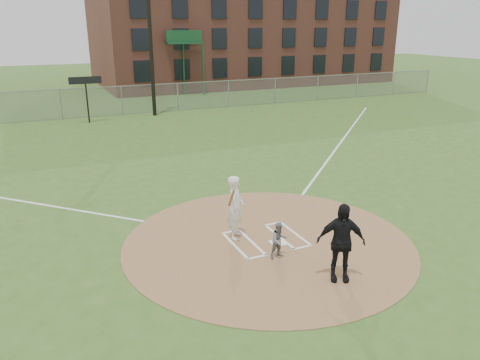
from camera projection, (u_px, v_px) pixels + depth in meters
name	position (u px, v px, depth m)	size (l,w,h in m)	color
ground	(268.00, 242.00, 13.66)	(140.00, 140.00, 0.00)	#34591E
dirt_circle	(268.00, 242.00, 13.65)	(8.40, 8.40, 0.02)	#966F47
home_plate	(278.00, 243.00, 13.52)	(0.43, 0.43, 0.03)	white
foul_line_first	(340.00, 143.00, 24.94)	(0.10, 24.00, 0.01)	white
catcher	(279.00, 240.00, 12.57)	(0.49, 0.38, 1.01)	slate
umpire	(341.00, 242.00, 11.33)	(1.18, 0.49, 2.01)	black
batters_boxes	(266.00, 239.00, 13.78)	(2.08, 1.88, 0.01)	white
batter_at_plate	(236.00, 207.00, 13.62)	(0.76, 1.12, 1.91)	white
outfield_fence	(122.00, 100.00, 32.37)	(56.08, 0.08, 2.03)	slate
brick_warehouse	(239.00, 10.00, 50.34)	(30.00, 17.17, 15.00)	brown
light_pole	(149.00, 15.00, 30.51)	(1.20, 0.30, 12.22)	black
scoreboard_sign	(86.00, 85.00, 29.41)	(2.00, 0.10, 2.93)	black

